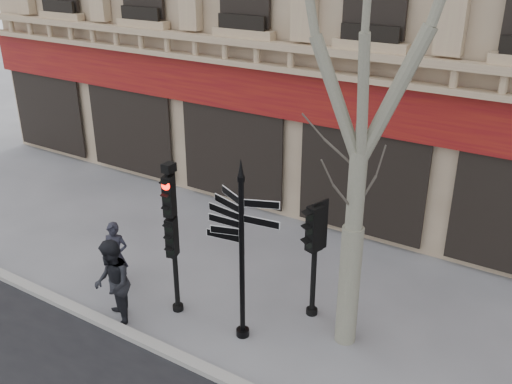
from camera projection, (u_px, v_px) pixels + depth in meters
ground at (258, 336)px, 11.42m from camera, size 80.00×80.00×0.00m
kerb at (217, 375)px, 10.32m from camera, size 80.00×0.25×0.12m
fingerpost at (241, 222)px, 10.42m from camera, size 1.65×1.65×3.79m
traffic_signal_main at (172, 221)px, 11.38m from camera, size 0.43×0.37×3.37m
traffic_signal_secondary at (315, 240)px, 11.39m from camera, size 0.50×0.42×2.54m
pedestrian_a at (116, 255)px, 12.80m from camera, size 0.68×0.59×1.58m
pedestrian_b at (112, 284)px, 11.45m from camera, size 1.16×1.15×1.89m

